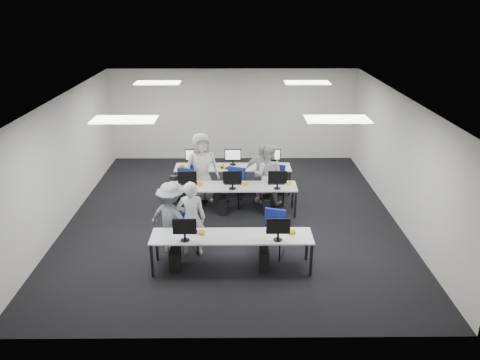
{
  "coord_description": "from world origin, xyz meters",
  "views": [
    {
      "loc": [
        0.1,
        -10.58,
        5.14
      ],
      "look_at": [
        0.18,
        -0.08,
        1.0
      ],
      "focal_mm": 35.0,
      "sensor_mm": 36.0,
      "label": 1
    }
  ],
  "objects_px": {
    "chair_3": "(234,194)",
    "chair_4": "(276,191)",
    "desk_front": "(232,238)",
    "chair_1": "(273,241)",
    "student_0": "(191,218)",
    "student_1": "(268,174)",
    "chair_5": "(190,189)",
    "student_2": "(202,167)",
    "student_3": "(262,173)",
    "chair_7": "(268,190)",
    "photographer": "(171,218)",
    "chair_6": "(233,189)",
    "desk_mid": "(233,188)",
    "chair_0": "(186,240)",
    "chair_2": "(198,191)"
  },
  "relations": [
    {
      "from": "chair_1",
      "to": "chair_5",
      "type": "relative_size",
      "value": 1.0
    },
    {
      "from": "chair_4",
      "to": "student_0",
      "type": "xyz_separation_m",
      "value": [
        -1.99,
        -2.7,
        0.52
      ]
    },
    {
      "from": "chair_3",
      "to": "chair_4",
      "type": "height_order",
      "value": "chair_3"
    },
    {
      "from": "photographer",
      "to": "student_2",
      "type": "bearing_deg",
      "value": -75.61
    },
    {
      "from": "chair_0",
      "to": "chair_3",
      "type": "relative_size",
      "value": 0.86
    },
    {
      "from": "chair_6",
      "to": "student_3",
      "type": "relative_size",
      "value": 0.52
    },
    {
      "from": "desk_front",
      "to": "chair_6",
      "type": "distance_m",
      "value": 3.54
    },
    {
      "from": "chair_2",
      "to": "chair_5",
      "type": "bearing_deg",
      "value": 148.8
    },
    {
      "from": "student_2",
      "to": "chair_3",
      "type": "bearing_deg",
      "value": -41.22
    },
    {
      "from": "chair_0",
      "to": "chair_2",
      "type": "height_order",
      "value": "chair_2"
    },
    {
      "from": "chair_7",
      "to": "student_3",
      "type": "xyz_separation_m",
      "value": [
        -0.19,
        -0.11,
        0.54
      ]
    },
    {
      "from": "student_2",
      "to": "photographer",
      "type": "relative_size",
      "value": 1.18
    },
    {
      "from": "student_1",
      "to": "student_3",
      "type": "distance_m",
      "value": 0.21
    },
    {
      "from": "chair_3",
      "to": "student_0",
      "type": "relative_size",
      "value": 0.59
    },
    {
      "from": "chair_7",
      "to": "student_2",
      "type": "height_order",
      "value": "student_2"
    },
    {
      "from": "desk_mid",
      "to": "chair_7",
      "type": "xyz_separation_m",
      "value": [
        0.96,
        0.84,
        -0.4
      ]
    },
    {
      "from": "student_1",
      "to": "chair_3",
      "type": "bearing_deg",
      "value": 17.01
    },
    {
      "from": "student_2",
      "to": "student_3",
      "type": "xyz_separation_m",
      "value": [
        1.59,
        -0.09,
        -0.12
      ]
    },
    {
      "from": "desk_mid",
      "to": "chair_4",
      "type": "height_order",
      "value": "chair_4"
    },
    {
      "from": "chair_3",
      "to": "chair_0",
      "type": "bearing_deg",
      "value": -93.72
    },
    {
      "from": "chair_7",
      "to": "student_0",
      "type": "height_order",
      "value": "student_0"
    },
    {
      "from": "chair_1",
      "to": "chair_4",
      "type": "bearing_deg",
      "value": 102.07
    },
    {
      "from": "desk_front",
      "to": "photographer",
      "type": "distance_m",
      "value": 1.46
    },
    {
      "from": "desk_front",
      "to": "chair_1",
      "type": "distance_m",
      "value": 1.09
    },
    {
      "from": "student_2",
      "to": "chair_5",
      "type": "bearing_deg",
      "value": 155.33
    },
    {
      "from": "desk_mid",
      "to": "chair_4",
      "type": "relative_size",
      "value": 3.28
    },
    {
      "from": "chair_3",
      "to": "student_3",
      "type": "distance_m",
      "value": 0.93
    },
    {
      "from": "chair_1",
      "to": "chair_2",
      "type": "distance_m",
      "value": 3.25
    },
    {
      "from": "desk_front",
      "to": "student_2",
      "type": "bearing_deg",
      "value": 103.51
    },
    {
      "from": "chair_6",
      "to": "photographer",
      "type": "xyz_separation_m",
      "value": [
        -1.29,
        -2.82,
        0.52
      ]
    },
    {
      "from": "desk_mid",
      "to": "student_3",
      "type": "relative_size",
      "value": 1.97
    },
    {
      "from": "chair_5",
      "to": "photographer",
      "type": "bearing_deg",
      "value": -73.4
    },
    {
      "from": "chair_7",
      "to": "photographer",
      "type": "distance_m",
      "value": 3.57
    },
    {
      "from": "desk_front",
      "to": "chair_4",
      "type": "relative_size",
      "value": 3.28
    },
    {
      "from": "chair_0",
      "to": "desk_mid",
      "type": "bearing_deg",
      "value": 42.42
    },
    {
      "from": "chair_0",
      "to": "chair_5",
      "type": "distance_m",
      "value": 2.78
    },
    {
      "from": "desk_front",
      "to": "chair_0",
      "type": "bearing_deg",
      "value": 146.03
    },
    {
      "from": "student_0",
      "to": "student_2",
      "type": "distance_m",
      "value": 2.83
    },
    {
      "from": "student_0",
      "to": "student_3",
      "type": "height_order",
      "value": "student_0"
    },
    {
      "from": "student_3",
      "to": "desk_front",
      "type": "bearing_deg",
      "value": -89.87
    },
    {
      "from": "chair_7",
      "to": "student_3",
      "type": "relative_size",
      "value": 0.54
    },
    {
      "from": "desk_front",
      "to": "student_1",
      "type": "height_order",
      "value": "student_1"
    },
    {
      "from": "desk_mid",
      "to": "chair_4",
      "type": "distance_m",
      "value": 1.38
    },
    {
      "from": "desk_front",
      "to": "student_1",
      "type": "relative_size",
      "value": 1.95
    },
    {
      "from": "chair_7",
      "to": "photographer",
      "type": "bearing_deg",
      "value": -138.26
    },
    {
      "from": "chair_7",
      "to": "chair_1",
      "type": "bearing_deg",
      "value": -100.92
    },
    {
      "from": "chair_3",
      "to": "photographer",
      "type": "height_order",
      "value": "photographer"
    },
    {
      "from": "chair_0",
      "to": "chair_6",
      "type": "relative_size",
      "value": 1.01
    },
    {
      "from": "student_0",
      "to": "chair_0",
      "type": "bearing_deg",
      "value": -34.38
    },
    {
      "from": "chair_2",
      "to": "chair_5",
      "type": "distance_m",
      "value": 0.3
    }
  ]
}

